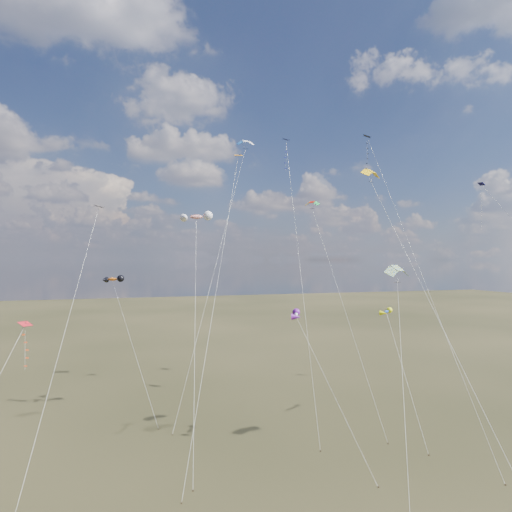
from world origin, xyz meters
name	(u,v)px	position (x,y,z in m)	size (l,w,h in m)	color
ground	(328,504)	(0.00, 0.00, 0.00)	(400.00, 400.00, 0.00)	black
diamond_black_high	(373,168)	(20.33, 26.14, 31.92)	(6.27, 30.96, 37.31)	black
diamond_navy_tall	(288,171)	(7.50, 27.03, 30.84)	(4.89, 20.55, 35.83)	#0B0A43
diamond_black_mid	(79,278)	(-18.49, 12.62, 16.92)	(5.79, 15.63, 24.09)	black
diamond_red_low	(22,351)	(-23.48, 14.43, 10.24)	(5.69, 10.00, 12.87)	red
diamond_navy_right	(491,215)	(36.14, 20.52, 25.00)	(14.30, 17.68, 29.78)	#090954
diamond_orange_center	(227,226)	(-4.01, 15.72, 22.18)	(9.83, 17.85, 31.17)	orange
parafoil_yellow	(371,172)	(9.57, 9.16, 27.51)	(3.36, 24.56, 28.30)	yellow
parafoil_blue_white	(245,142)	(2.81, 32.03, 35.66)	(13.80, 15.67, 36.50)	#1454A8
parafoil_striped	(397,268)	(11.27, 7.23, 17.71)	(9.55, 13.92, 18.51)	yellow
parafoil_tricolor	(313,204)	(9.75, 23.86, 26.03)	(2.26, 16.76, 26.75)	gold
novelty_orange_black	(113,280)	(-15.58, 27.23, 16.11)	(6.20, 9.05, 16.68)	#CB5D13
novelty_white_purple	(296,315)	(2.19, 11.33, 12.96)	(3.87, 11.88, 13.46)	white
novelty_redwhite_stripe	(196,217)	(-6.08, 22.36, 23.63)	(5.00, 18.23, 24.40)	red
novelty_blue_yellow	(387,312)	(15.39, 15.26, 12.36)	(3.62, 11.60, 12.83)	#1744B7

